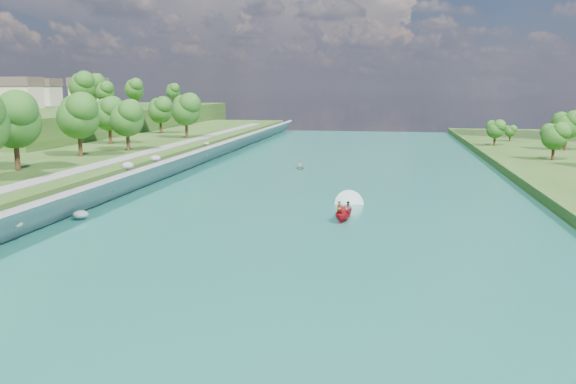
# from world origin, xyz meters

# --- Properties ---
(ground) EXTENTS (260.00, 260.00, 0.00)m
(ground) POSITION_xyz_m (0.00, 0.00, 0.00)
(ground) COLOR #2D5119
(ground) RESTS_ON ground
(river_water) EXTENTS (55.00, 240.00, 0.10)m
(river_water) POSITION_xyz_m (0.00, 20.00, 0.05)
(river_water) COLOR #1B685A
(river_water) RESTS_ON ground
(ridge_west) EXTENTS (60.00, 120.00, 9.00)m
(ridge_west) POSITION_xyz_m (-82.50, 95.00, 4.50)
(ridge_west) COLOR #2D5119
(ridge_west) RESTS_ON ground
(riprap_bank) EXTENTS (4.38, 236.00, 4.43)m
(riprap_bank) POSITION_xyz_m (-25.87, 19.02, 1.82)
(riprap_bank) COLOR slate
(riprap_bank) RESTS_ON ground
(riverside_path) EXTENTS (3.00, 200.00, 0.10)m
(riverside_path) POSITION_xyz_m (-32.50, 20.00, 3.55)
(riverside_path) COLOR gray
(riverside_path) RESTS_ON berm_west
(ridge_houses) EXTENTS (29.50, 29.50, 8.40)m
(ridge_houses) POSITION_xyz_m (-88.67, 100.00, 13.31)
(ridge_houses) COLOR beige
(ridge_houses) RESTS_ON ridge_west
(trees_ridge) EXTENTS (14.40, 62.97, 10.84)m
(trees_ridge) POSITION_xyz_m (-65.84, 94.36, 13.88)
(trees_ridge) COLOR #184A13
(trees_ridge) RESTS_ON ridge_west
(motorboat) EXTENTS (3.60, 18.89, 2.21)m
(motorboat) POSITION_xyz_m (3.80, 10.60, 0.78)
(motorboat) COLOR #AB0D1A
(motorboat) RESTS_ON river_water
(raft) EXTENTS (2.28, 2.94, 1.51)m
(raft) POSITION_xyz_m (-7.13, 47.80, 0.44)
(raft) COLOR gray
(raft) RESTS_ON river_water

